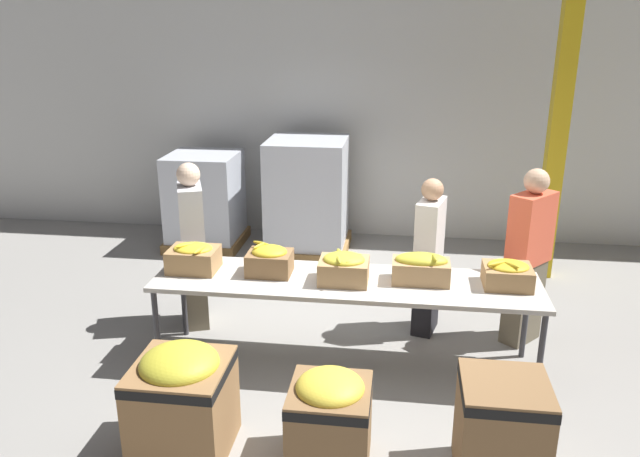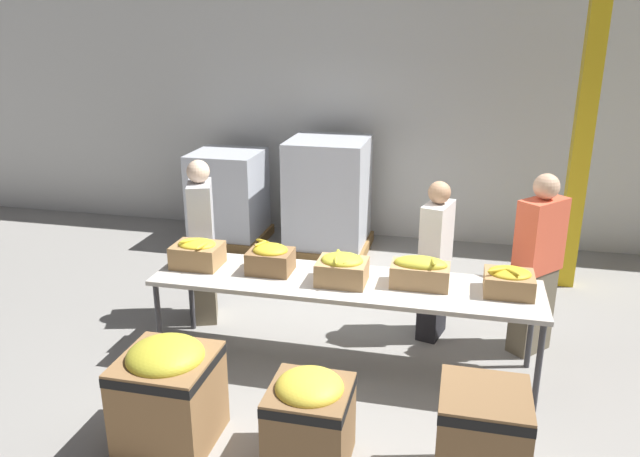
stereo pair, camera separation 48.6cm
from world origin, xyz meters
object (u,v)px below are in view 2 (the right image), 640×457
Objects in this scene: banana_box_4 at (509,281)px; donation_bin_2 at (482,438)px; banana_box_3 at (420,271)px; donation_bin_0 at (168,389)px; banana_box_1 at (270,258)px; sorting_table at (344,286)px; pallet_stack_1 at (229,198)px; volunteer_0 at (203,243)px; pallet_stack_0 at (328,197)px; banana_box_2 at (342,268)px; volunteer_1 at (537,266)px; donation_bin_1 at (310,417)px; volunteer_2 at (435,262)px; banana_box_0 at (197,253)px; support_pillar at (586,112)px.

banana_box_4 is 0.54× the size of donation_bin_2.
banana_box_3 is 0.59× the size of donation_bin_0.
banana_box_3 reaches higher than banana_box_1.
pallet_stack_1 is at bearing 127.23° from sorting_table.
banana_box_3 is 0.29× the size of volunteer_0.
pallet_stack_0 is at bearing 105.25° from sorting_table.
sorting_table is 1.67m from volunteer_0.
volunteer_0 reaches higher than pallet_stack_0.
volunteer_1 is at bearing 23.36° from banana_box_2.
banana_box_2 is 1.41m from donation_bin_1.
pallet_stack_0 reaches higher than donation_bin_0.
banana_box_3 is at bearing 65.95° from donation_bin_1.
banana_box_3 reaches higher than sorting_table.
volunteer_1 is 1.09× the size of volunteer_2.
volunteer_0 is at bearing 109.50° from banana_box_0.
banana_box_2 is 0.65m from banana_box_3.
pallet_stack_1 is (-0.61, 2.25, -0.21)m from volunteer_0.
volunteer_1 is at bearing 32.04° from banana_box_3.
volunteer_1 is at bearing 11.96° from banana_box_0.
banana_box_1 is 0.25× the size of volunteer_2.
pallet_stack_0 is 1.19× the size of pallet_stack_1.
donation_bin_1 is at bearing -114.05° from banana_box_3.
donation_bin_1 is at bearing -63.02° from banana_box_1.
donation_bin_1 is 0.17× the size of support_pillar.
pallet_stack_1 is (-1.15, 4.17, 0.19)m from donation_bin_0.
banana_box_1 is 1.04m from volunteer_0.
donation_bin_1 is at bearing 180.00° from donation_bin_2.
sorting_table is 4.07× the size of donation_bin_0.
banana_box_0 is at bearing 135.49° from donation_bin_1.
banana_box_3 is 0.29× the size of volunteer_1.
volunteer_0 is at bearing 169.52° from banana_box_4.
volunteer_0 reaches higher than donation_bin_1.
donation_bin_2 is 5.34m from pallet_stack_1.
banana_box_3 is (0.63, 0.05, 0.18)m from sorting_table.
banana_box_4 is at bearing 82.25° from donation_bin_2.
banana_box_2 is (0.66, -0.09, 0.00)m from banana_box_1.
banana_box_2 is (-0.01, -0.04, 0.18)m from sorting_table.
pallet_stack_0 is (-1.40, 2.77, -0.21)m from banana_box_3.
banana_box_2 is at bearing -53.33° from pallet_stack_1.
banana_box_3 is 0.38× the size of pallet_stack_1.
donation_bin_1 is 0.95× the size of donation_bin_2.
sorting_table is 7.78× the size of banana_box_0.
volunteer_0 is at bearing -154.53° from support_pillar.
volunteer_1 reaches higher than banana_box_0.
donation_bin_1 is 4.56m from support_pillar.
banana_box_2 is 1.06× the size of banana_box_4.
banana_box_1 reaches higher than sorting_table.
volunteer_2 reaches higher than sorting_table.
donation_bin_1 is (-0.70, -2.07, -0.40)m from volunteer_2.
donation_bin_0 is (-1.00, -1.28, -0.52)m from banana_box_2.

